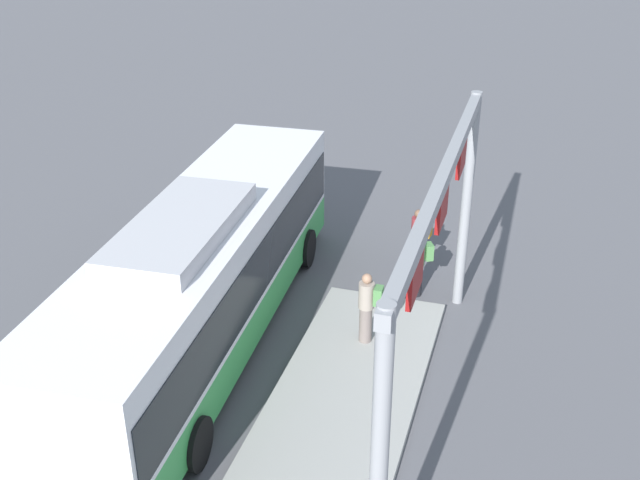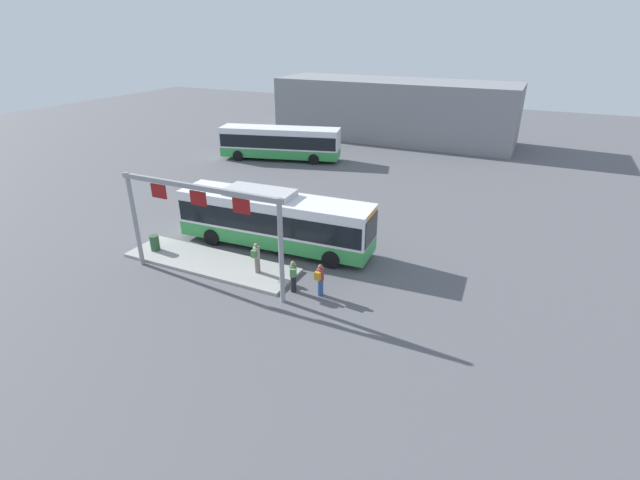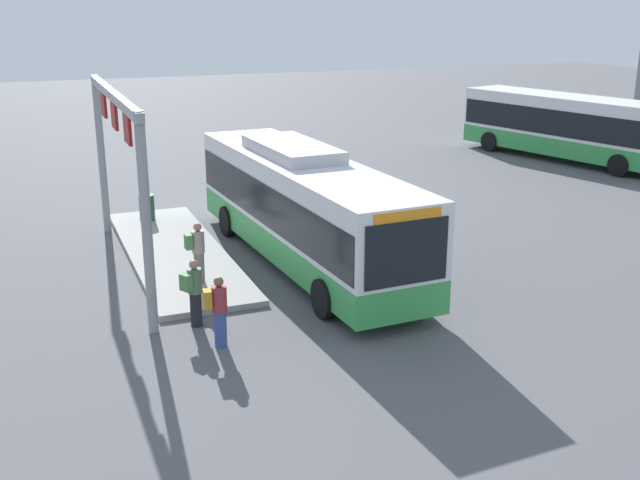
# 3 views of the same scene
# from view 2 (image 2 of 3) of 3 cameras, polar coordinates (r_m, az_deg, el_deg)

# --- Properties ---
(ground_plane) EXTENTS (120.00, 120.00, 0.00)m
(ground_plane) POSITION_cam_2_polar(r_m,az_deg,el_deg) (27.53, -5.50, -0.81)
(ground_plane) COLOR #56565B
(platform_curb) EXTENTS (10.00, 2.80, 0.16)m
(platform_curb) POSITION_cam_2_polar(r_m,az_deg,el_deg) (26.12, -13.35, -2.71)
(platform_curb) COLOR #9E9E99
(platform_curb) RESTS_ON ground
(bus_main) EXTENTS (11.73, 3.14, 3.46)m
(bus_main) POSITION_cam_2_polar(r_m,az_deg,el_deg) (26.80, -5.67, 2.69)
(bus_main) COLOR green
(bus_main) RESTS_ON ground
(bus_background_left) EXTENTS (11.72, 5.38, 3.10)m
(bus_background_left) POSITION_cam_2_polar(r_m,az_deg,el_deg) (45.76, -4.94, 12.03)
(bus_background_left) COLOR green
(bus_background_left) RESTS_ON ground
(person_boarding) EXTENTS (0.52, 0.60, 1.67)m
(person_boarding) POSITION_cam_2_polar(r_m,az_deg,el_deg) (22.48, -3.33, -4.42)
(person_boarding) COLOR black
(person_boarding) RESTS_ON ground
(person_waiting_near) EXTENTS (0.38, 0.55, 1.67)m
(person_waiting_near) POSITION_cam_2_polar(r_m,az_deg,el_deg) (22.14, 0.01, -4.87)
(person_waiting_near) COLOR #334C8C
(person_waiting_near) RESTS_ON ground
(person_waiting_mid) EXTENTS (0.35, 0.53, 1.67)m
(person_waiting_mid) POSITION_cam_2_polar(r_m,az_deg,el_deg) (24.07, -7.84, -2.11)
(person_waiting_mid) COLOR slate
(person_waiting_mid) RESTS_ON platform_curb
(platform_sign_gantry) EXTENTS (9.24, 0.24, 5.20)m
(platform_sign_gantry) POSITION_cam_2_polar(r_m,az_deg,el_deg) (22.87, -14.60, 3.23)
(platform_sign_gantry) COLOR gray
(platform_sign_gantry) RESTS_ON ground
(station_building) EXTENTS (26.57, 8.00, 6.49)m
(station_building) POSITION_cam_2_polar(r_m,az_deg,el_deg) (55.04, 9.13, 15.55)
(station_building) COLOR gray
(station_building) RESTS_ON ground
(trash_bin) EXTENTS (0.52, 0.52, 0.90)m
(trash_bin) POSITION_cam_2_polar(r_m,az_deg,el_deg) (28.08, -19.73, -0.33)
(trash_bin) COLOR #2D5133
(trash_bin) RESTS_ON platform_curb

